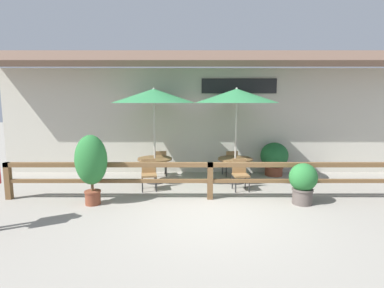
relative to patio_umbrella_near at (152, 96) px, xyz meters
The scene contains 14 objects.
ground_plane 4.08m from the patio_umbrella_near, 59.11° to the right, with size 60.00×60.00×0.00m, color gray.
building_facade 2.20m from the patio_umbrella_near, 41.75° to the left, with size 14.28×1.49×4.23m.
patio_railing 3.00m from the patio_umbrella_near, 45.43° to the right, with size 10.40×0.14×0.95m.
patio_umbrella_near is the anchor object (origin of this frame).
dining_table_near 2.03m from the patio_umbrella_near, 116.57° to the left, with size 1.05×1.05×0.76m.
chair_near_streetside 2.30m from the patio_umbrella_near, 95.34° to the right, with size 0.49×0.49×0.86m.
chair_near_wallside 2.30m from the patio_umbrella_near, 84.60° to the left, with size 0.49×0.49×0.86m.
patio_umbrella_middle 2.47m from the patio_umbrella_near, ahead, with size 2.49×2.49×2.89m.
dining_table_middle 3.19m from the patio_umbrella_near, ahead, with size 1.05×1.05×0.76m.
chair_middle_streetside 3.39m from the patio_umbrella_near, 18.09° to the right, with size 0.46×0.46×0.86m.
chair_middle_wallside 3.34m from the patio_umbrella_near, 18.08° to the left, with size 0.51×0.51×0.86m.
potted_plant_small_flowering 4.79m from the patio_umbrella_near, 27.54° to the right, with size 0.67×0.60×1.01m.
potted_plant_broad_leaf 2.88m from the patio_umbrella_near, 121.93° to the right, with size 0.76×0.68×1.70m.
potted_plant_tall_tropical 4.49m from the patio_umbrella_near, 12.65° to the left, with size 0.92×0.83×1.12m.
Camera 1 is at (-0.46, -6.34, 2.46)m, focal length 28.00 mm.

